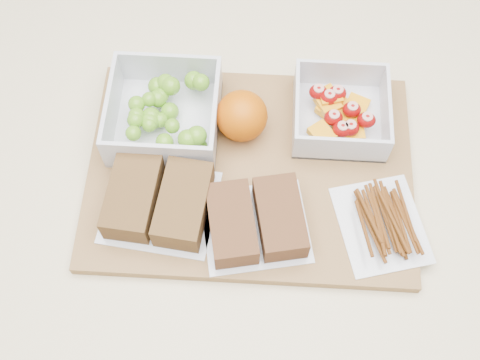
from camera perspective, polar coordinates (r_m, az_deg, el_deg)
The scene contains 9 objects.
ground at distance 1.64m, azimuth 0.60°, elevation -14.68°, with size 4.00×4.00×0.00m, color gray.
counter at distance 1.20m, azimuth 0.81°, elevation -10.31°, with size 1.20×0.90×0.90m, color beige.
cutting_board at distance 0.79m, azimuth 0.97°, elevation 0.88°, with size 0.42×0.30×0.02m, color olive.
grape_container at distance 0.80m, azimuth -7.11°, elevation 6.41°, with size 0.14×0.14×0.06m.
fruit_container at distance 0.81m, azimuth 9.43°, elevation 6.26°, with size 0.12×0.12×0.05m.
orange at distance 0.78m, azimuth 0.17°, elevation 6.10°, with size 0.07×0.07×0.07m, color #C75704.
sandwich_bag_left at distance 0.74m, azimuth -7.75°, elevation -1.95°, with size 0.15×0.14×0.04m.
sandwich_bag_center at distance 0.73m, azimuth 1.52°, elevation -3.90°, with size 0.15×0.14×0.04m.
pretzel_bag at distance 0.75m, azimuth 13.39°, elevation -3.83°, with size 0.13×0.14×0.03m.
Camera 1 is at (0.00, -0.33, 1.61)m, focal length 45.00 mm.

